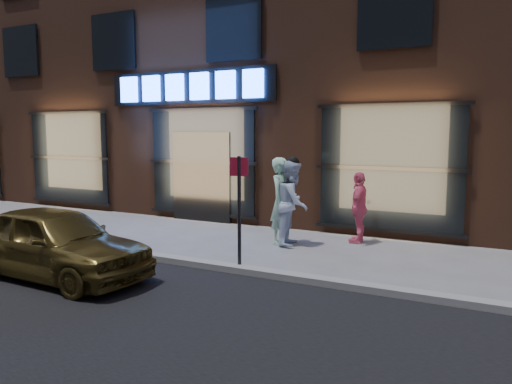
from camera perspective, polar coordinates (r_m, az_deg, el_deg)
ground at (r=10.71m, az=-17.96°, el=-6.45°), size 90.00×90.00×0.00m
curb at (r=10.69m, az=-17.97°, el=-6.14°), size 60.00×0.25×0.12m
storefront_building at (r=17.21m, az=1.42°, el=16.06°), size 30.20×8.28×10.30m
man_bowtie at (r=10.77m, az=2.97°, el=-1.00°), size 0.49×0.71×1.86m
man_cap at (r=10.65m, az=4.23°, el=-1.24°), size 0.84×0.99×1.81m
passerby at (r=11.06m, az=11.69°, el=-1.74°), size 0.42×0.92×1.55m
gold_sedan at (r=8.90m, az=-22.02°, el=-5.34°), size 3.57×1.54×1.20m
sign_post at (r=8.55m, az=-1.93°, el=-1.19°), size 0.32×0.10×2.00m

